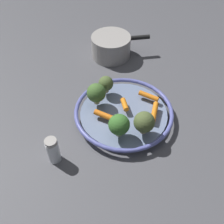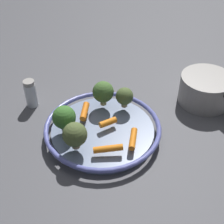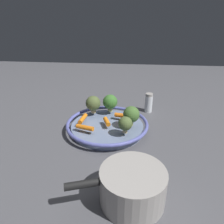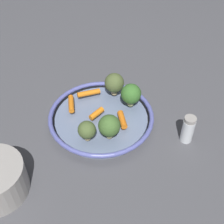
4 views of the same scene
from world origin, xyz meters
name	(u,v)px [view 1 (image 1 of 4)]	position (x,y,z in m)	size (l,w,h in m)	color
ground_plane	(123,117)	(0.00, 0.00, 0.00)	(2.22, 2.22, 0.00)	#4C4C51
serving_bowl	(124,113)	(0.00, 0.00, 0.02)	(0.29, 0.29, 0.03)	slate
baby_carrot_right	(154,113)	(0.00, -0.09, 0.04)	(0.02, 0.02, 0.07)	orange
baby_carrot_left	(149,96)	(0.06, -0.07, 0.04)	(0.02, 0.02, 0.06)	orange
baby_carrot_near_rim	(126,105)	(0.01, 0.00, 0.04)	(0.02, 0.02, 0.04)	orange
baby_carrot_center	(104,115)	(-0.04, 0.05, 0.04)	(0.02, 0.02, 0.06)	orange
broccoli_floret_large	(144,122)	(-0.07, -0.06, 0.07)	(0.06, 0.06, 0.07)	tan
broccoli_floret_small	(106,84)	(0.07, 0.07, 0.07)	(0.05, 0.05, 0.06)	tan
broccoli_floret_edge	(119,125)	(-0.09, 0.00, 0.07)	(0.06, 0.06, 0.07)	#9CA466
broccoli_floret_mid	(96,93)	(0.01, 0.08, 0.07)	(0.06, 0.06, 0.07)	tan
salt_shaker	(53,150)	(-0.18, 0.15, 0.04)	(0.03, 0.03, 0.08)	silver
saucepan	(111,46)	(0.30, 0.09, 0.04)	(0.14, 0.21, 0.08)	#9E9993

